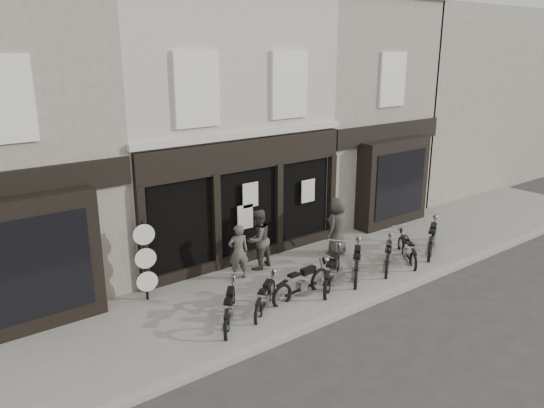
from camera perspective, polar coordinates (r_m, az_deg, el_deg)
ground_plane at (r=14.57m, az=4.26°, el=-9.93°), size 90.00×90.00×0.00m
pavement at (r=15.16m, az=1.97°, el=-8.56°), size 30.00×4.20×0.12m
kerb at (r=13.74m, az=7.81°, el=-11.45°), size 30.00×0.25×0.13m
central_building at (r=18.07m, az=-8.29°, el=8.68°), size 7.30×6.22×8.34m
neighbour_right at (r=21.85m, az=6.62°, el=9.94°), size 5.60×6.73×8.34m
filler_right at (r=28.18m, az=18.67°, el=10.75°), size 11.00×6.00×8.20m
motorcycle_0 at (r=13.08m, az=-4.57°, el=-11.27°), size 1.48×1.72×0.98m
motorcycle_1 at (r=13.60m, az=-0.71°, el=-10.21°), size 1.60×1.34×0.90m
motorcycle_2 at (r=14.27m, az=3.26°, el=-8.70°), size 2.13×0.58×1.02m
motorcycle_3 at (r=14.97m, az=6.48°, el=-7.44°), size 1.94×1.56×1.08m
motorcycle_4 at (r=15.65m, az=9.10°, el=-6.51°), size 1.78×1.65×1.05m
motorcycle_5 at (r=16.41m, az=12.36°, el=-5.70°), size 1.72×1.44×0.97m
motorcycle_6 at (r=17.09m, az=14.31°, el=-4.97°), size 1.35×1.71×0.94m
motorcycle_7 at (r=18.03m, az=16.82°, el=-3.80°), size 2.09×1.50×1.12m
man_left at (r=15.07m, az=-3.64°, el=-5.14°), size 0.68×0.54×1.62m
man_centre at (r=15.69m, az=-1.51°, el=-3.83°), size 1.02×0.87×1.82m
man_right at (r=16.87m, az=7.06°, el=-2.38°), size 1.06×0.86×1.88m
advert_sign_post at (r=14.09m, az=-13.45°, el=-6.35°), size 0.55×0.36×2.28m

